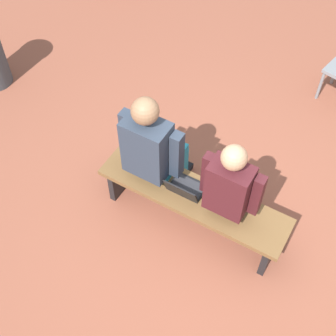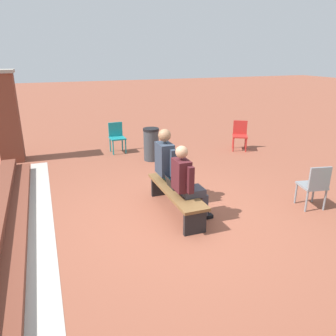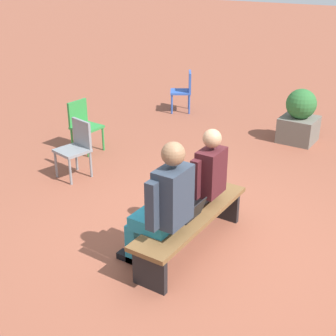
{
  "view_description": "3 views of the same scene",
  "coord_description": "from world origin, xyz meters",
  "px_view_note": "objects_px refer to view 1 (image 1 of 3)",
  "views": [
    {
      "loc": [
        -0.79,
        2.1,
        3.92
      ],
      "look_at": [
        0.46,
        -0.02,
        0.74
      ],
      "focal_mm": 50.0,
      "sensor_mm": 36.0,
      "label": 1
    },
    {
      "loc": [
        -4.68,
        1.95,
        2.71
      ],
      "look_at": [
        0.52,
        -0.04,
        0.75
      ],
      "focal_mm": 35.0,
      "sensor_mm": 36.0,
      "label": 2
    },
    {
      "loc": [
        4.04,
        2.1,
        2.97
      ],
      "look_at": [
        0.12,
        -0.45,
        0.86
      ],
      "focal_mm": 50.0,
      "sensor_mm": 36.0,
      "label": 3
    }
  ],
  "objects_px": {
    "bench": "(193,200)",
    "person_student": "(233,188)",
    "laptop": "(185,189)",
    "person_adult": "(154,148)"
  },
  "relations": [
    {
      "from": "bench",
      "to": "person_student",
      "type": "relative_size",
      "value": 1.36
    },
    {
      "from": "person_student",
      "to": "person_adult",
      "type": "relative_size",
      "value": 0.93
    },
    {
      "from": "bench",
      "to": "laptop",
      "type": "relative_size",
      "value": 5.63
    },
    {
      "from": "person_student",
      "to": "laptop",
      "type": "bearing_deg",
      "value": 10.87
    },
    {
      "from": "bench",
      "to": "laptop",
      "type": "bearing_deg",
      "value": 8.42
    },
    {
      "from": "bench",
      "to": "laptop",
      "type": "distance_m",
      "value": 0.17
    },
    {
      "from": "person_adult",
      "to": "laptop",
      "type": "bearing_deg",
      "value": 167.04
    },
    {
      "from": "laptop",
      "to": "person_adult",
      "type": "bearing_deg",
      "value": -12.96
    },
    {
      "from": "laptop",
      "to": "person_student",
      "type": "bearing_deg",
      "value": -169.13
    },
    {
      "from": "laptop",
      "to": "bench",
      "type": "bearing_deg",
      "value": -171.58
    }
  ]
}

